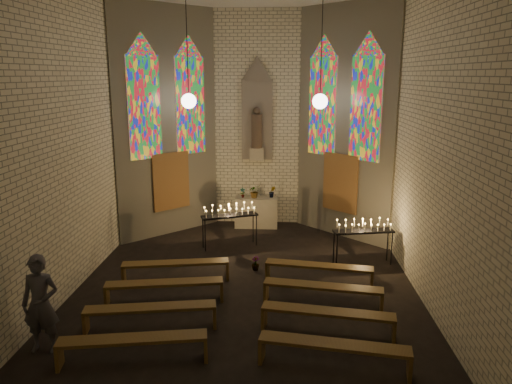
% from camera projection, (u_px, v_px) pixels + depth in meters
% --- Properties ---
extents(floor, '(12.00, 12.00, 0.00)m').
position_uv_depth(floor, '(244.00, 297.00, 11.37)').
color(floor, black).
rests_on(floor, ground).
extents(room, '(8.22, 12.43, 7.00)m').
position_uv_depth(room, '(253.00, 120.00, 13.79)').
color(room, '#F4ECCC').
rests_on(room, ground).
extents(altar, '(1.40, 0.60, 1.00)m').
position_uv_depth(altar, '(256.00, 212.00, 16.55)').
color(altar, '#B6AC94').
rests_on(altar, ground).
extents(flower_vase_left, '(0.20, 0.16, 0.33)m').
position_uv_depth(flower_vase_left, '(243.00, 193.00, 16.38)').
color(flower_vase_left, '#4C723F').
rests_on(flower_vase_left, altar).
extents(flower_vase_center, '(0.47, 0.43, 0.44)m').
position_uv_depth(flower_vase_center, '(255.00, 191.00, 16.36)').
color(flower_vase_center, '#4C723F').
rests_on(flower_vase_center, altar).
extents(flower_vase_right, '(0.23, 0.19, 0.39)m').
position_uv_depth(flower_vase_right, '(272.00, 192.00, 16.40)').
color(flower_vase_right, '#4C723F').
rests_on(flower_vase_right, altar).
extents(aisle_flower_pot, '(0.26, 0.26, 0.36)m').
position_uv_depth(aisle_flower_pot, '(255.00, 263.00, 12.92)').
color(aisle_flower_pot, '#4C723F').
rests_on(aisle_flower_pot, ground).
extents(votive_stand_left, '(1.68, 0.97, 1.21)m').
position_uv_depth(votive_stand_left, '(230.00, 213.00, 14.49)').
color(votive_stand_left, black).
rests_on(votive_stand_left, ground).
extents(votive_stand_right, '(1.64, 0.66, 1.17)m').
position_uv_depth(votive_stand_right, '(364.00, 228.00, 13.14)').
color(votive_stand_right, black).
rests_on(votive_stand_right, ground).
extents(pew_left_0, '(2.60, 0.77, 0.50)m').
position_uv_depth(pew_left_0, '(176.00, 265.00, 12.19)').
color(pew_left_0, brown).
rests_on(pew_left_0, ground).
extents(pew_right_0, '(2.60, 0.77, 0.50)m').
position_uv_depth(pew_right_0, '(319.00, 268.00, 12.02)').
color(pew_right_0, brown).
rests_on(pew_right_0, ground).
extents(pew_left_1, '(2.60, 0.77, 0.50)m').
position_uv_depth(pew_left_1, '(164.00, 286.00, 11.02)').
color(pew_left_1, brown).
rests_on(pew_left_1, ground).
extents(pew_right_1, '(2.60, 0.77, 0.50)m').
position_uv_depth(pew_right_1, '(323.00, 289.00, 10.85)').
color(pew_right_1, brown).
rests_on(pew_right_1, ground).
extents(pew_left_2, '(2.60, 0.77, 0.50)m').
position_uv_depth(pew_left_2, '(151.00, 311.00, 9.86)').
color(pew_left_2, brown).
rests_on(pew_left_2, ground).
extents(pew_right_2, '(2.60, 0.77, 0.50)m').
position_uv_depth(pew_right_2, '(328.00, 315.00, 9.69)').
color(pew_right_2, brown).
rests_on(pew_right_2, ground).
extents(pew_left_3, '(2.60, 0.77, 0.50)m').
position_uv_depth(pew_left_3, '(133.00, 342.00, 8.69)').
color(pew_left_3, brown).
rests_on(pew_left_3, ground).
extents(pew_right_3, '(2.60, 0.77, 0.50)m').
position_uv_depth(pew_right_3, '(334.00, 348.00, 8.52)').
color(pew_right_3, brown).
rests_on(pew_right_3, ground).
extents(visitor, '(0.68, 0.46, 1.84)m').
position_uv_depth(visitor, '(41.00, 304.00, 8.98)').
color(visitor, '#45444D').
rests_on(visitor, ground).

